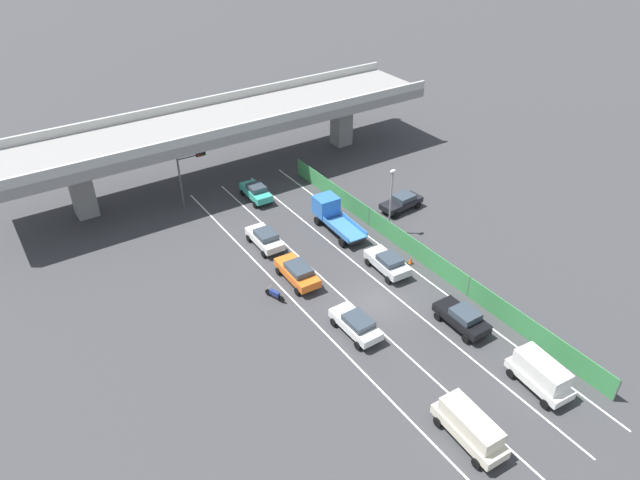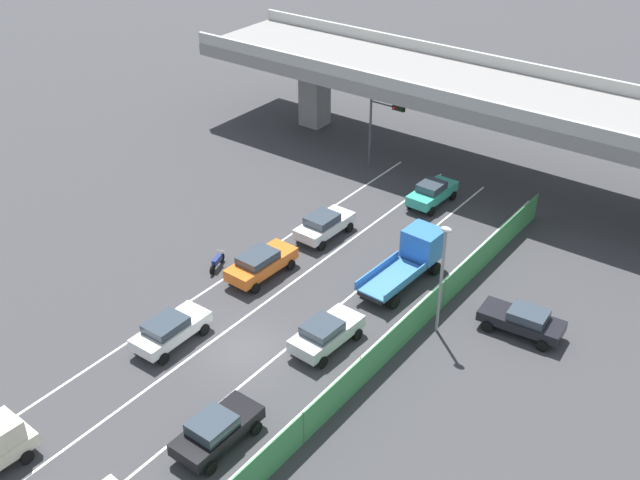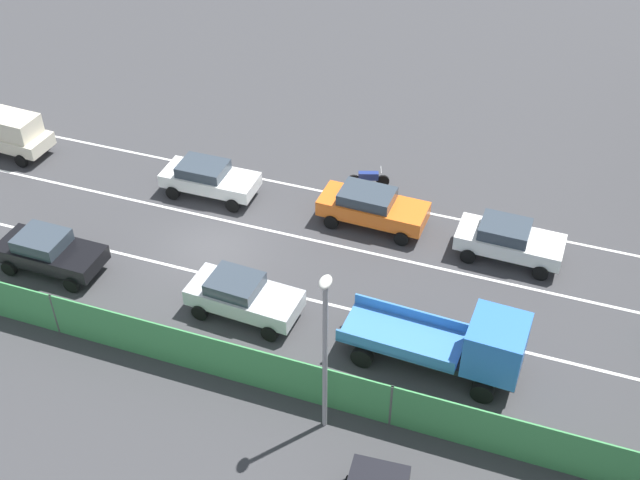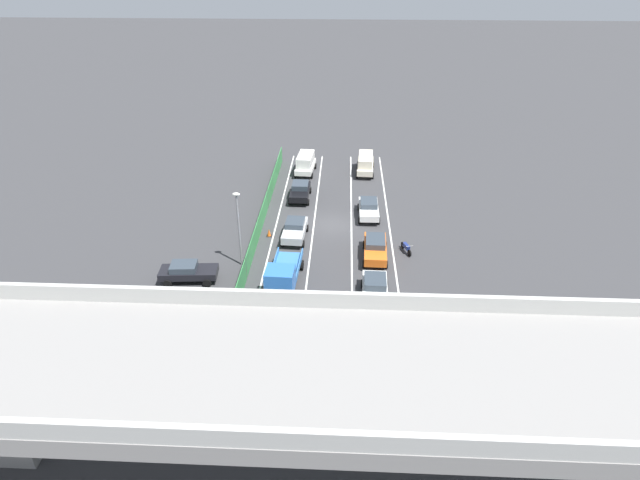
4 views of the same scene
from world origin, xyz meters
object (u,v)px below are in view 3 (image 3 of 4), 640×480
at_px(car_taxi_orange, 372,206).
at_px(car_sedan_black, 49,251).
at_px(motorcycle, 368,178).
at_px(car_sedan_silver, 243,295).
at_px(car_van_cream, 1,129).
at_px(flatbed_truck_blue, 467,345).
at_px(traffic_cone, 210,347).
at_px(street_lamp, 325,340).
at_px(car_sedan_white, 209,178).
at_px(car_hatchback_white, 509,239).

distance_m(car_taxi_orange, car_sedan_black, 13.40).
xyz_separation_m(car_taxi_orange, car_sedan_black, (7.15, -11.34, -0.03)).
bearing_deg(motorcycle, car_sedan_silver, -11.86).
height_order(car_van_cream, flatbed_truck_blue, flatbed_truck_blue).
bearing_deg(car_sedan_silver, flatbed_truck_blue, 88.82).
height_order(car_taxi_orange, traffic_cone, car_taxi_orange).
relative_size(car_taxi_orange, flatbed_truck_blue, 0.73).
distance_m(car_sedan_silver, motorcycle, 9.86).
xyz_separation_m(car_van_cream, street_lamp, (10.60, 20.32, 2.76)).
bearing_deg(car_van_cream, traffic_cone, 59.69).
xyz_separation_m(car_van_cream, motorcycle, (-3.00, 17.70, -0.74)).
bearing_deg(car_sedan_silver, car_van_cream, -112.97).
xyz_separation_m(motorcycle, street_lamp, (13.59, 2.62, 3.50)).
bearing_deg(car_sedan_black, car_sedan_white, 151.35).
xyz_separation_m(car_taxi_orange, traffic_cone, (9.31, -3.24, -0.60)).
relative_size(car_sedan_silver, flatbed_truck_blue, 0.68).
bearing_deg(car_taxi_orange, car_hatchback_white, 87.30).
bearing_deg(traffic_cone, car_sedan_black, -104.96).
height_order(car_sedan_black, car_hatchback_white, same).
distance_m(car_sedan_white, street_lamp, 14.42).
bearing_deg(car_sedan_black, street_lamp, 73.89).
relative_size(car_sedan_black, car_sedan_silver, 0.99).
relative_size(car_sedan_silver, street_lamp, 0.68).
height_order(car_sedan_black, car_sedan_silver, car_sedan_black).
xyz_separation_m(flatbed_truck_blue, street_lamp, (3.78, -3.83, 2.60)).
relative_size(car_van_cream, flatbed_truck_blue, 0.77).
distance_m(car_hatchback_white, car_sedan_silver, 11.10).
bearing_deg(motorcycle, traffic_cone, -10.84).
bearing_deg(car_sedan_white, car_taxi_orange, 92.23).
xyz_separation_m(car_hatchback_white, traffic_cone, (9.04, -9.14, -0.58)).
xyz_separation_m(car_sedan_black, street_lamp, (3.76, 13.01, 3.05)).
height_order(motorcycle, street_lamp, street_lamp).
xyz_separation_m(car_sedan_silver, car_sedan_white, (-6.66, -4.62, -0.02)).
height_order(car_sedan_white, street_lamp, street_lamp).
bearing_deg(car_sedan_white, car_van_cream, -89.91).
relative_size(car_taxi_orange, car_van_cream, 0.95).
relative_size(car_sedan_white, flatbed_truck_blue, 0.68).
bearing_deg(car_hatchback_white, car_sedan_black, -68.25).
bearing_deg(street_lamp, car_sedan_black, -106.11).
relative_size(car_sedan_black, flatbed_truck_blue, 0.67).
relative_size(flatbed_truck_blue, traffic_cone, 8.97).
relative_size(car_taxi_orange, traffic_cone, 6.56).
bearing_deg(flatbed_truck_blue, street_lamp, -45.36).
distance_m(car_sedan_black, car_sedan_silver, 8.37).
xyz_separation_m(car_van_cream, flatbed_truck_blue, (6.82, 24.14, 0.16)).
xyz_separation_m(car_hatchback_white, car_sedan_silver, (6.68, -8.86, -0.00)).
xyz_separation_m(motorcycle, traffic_cone, (12.00, -2.30, -0.12)).
distance_m(car_sedan_black, car_van_cream, 10.02).
bearing_deg(car_van_cream, motorcycle, 99.61).
bearing_deg(car_hatchback_white, flatbed_truck_blue, -3.31).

